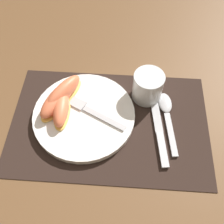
{
  "coord_description": "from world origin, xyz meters",
  "views": [
    {
      "loc": [
        0.03,
        -0.32,
        0.56
      ],
      "look_at": [
        0.01,
        0.02,
        0.02
      ],
      "focal_mm": 42.0,
      "sensor_mm": 36.0,
      "label": 1
    }
  ],
  "objects_px": {
    "fork": "(87,108)",
    "plate": "(84,115)",
    "juice_glass": "(148,88)",
    "citrus_wedge_0": "(63,93)",
    "spoon": "(166,111)",
    "citrus_wedge_2": "(61,108)",
    "knife": "(158,127)",
    "citrus_wedge_1": "(58,100)"
  },
  "relations": [
    {
      "from": "juice_glass",
      "to": "spoon",
      "type": "xyz_separation_m",
      "value": [
        0.05,
        -0.05,
        -0.03
      ]
    },
    {
      "from": "citrus_wedge_0",
      "to": "citrus_wedge_1",
      "type": "distance_m",
      "value": 0.02
    },
    {
      "from": "juice_glass",
      "to": "fork",
      "type": "distance_m",
      "value": 0.16
    },
    {
      "from": "plate",
      "to": "knife",
      "type": "distance_m",
      "value": 0.18
    },
    {
      "from": "juice_glass",
      "to": "fork",
      "type": "bearing_deg",
      "value": -157.18
    },
    {
      "from": "plate",
      "to": "fork",
      "type": "distance_m",
      "value": 0.02
    },
    {
      "from": "spoon",
      "to": "citrus_wedge_1",
      "type": "distance_m",
      "value": 0.27
    },
    {
      "from": "fork",
      "to": "citrus_wedge_1",
      "type": "height_order",
      "value": "citrus_wedge_1"
    },
    {
      "from": "knife",
      "to": "plate",
      "type": "bearing_deg",
      "value": 174.56
    },
    {
      "from": "plate",
      "to": "citrus_wedge_1",
      "type": "distance_m",
      "value": 0.07
    },
    {
      "from": "plate",
      "to": "knife",
      "type": "relative_size",
      "value": 1.13
    },
    {
      "from": "spoon",
      "to": "fork",
      "type": "bearing_deg",
      "value": -175.77
    },
    {
      "from": "knife",
      "to": "fork",
      "type": "xyz_separation_m",
      "value": [
        -0.18,
        0.03,
        0.02
      ]
    },
    {
      "from": "juice_glass",
      "to": "citrus_wedge_0",
      "type": "height_order",
      "value": "juice_glass"
    },
    {
      "from": "knife",
      "to": "citrus_wedge_0",
      "type": "bearing_deg",
      "value": 165.44
    },
    {
      "from": "citrus_wedge_1",
      "to": "spoon",
      "type": "bearing_deg",
      "value": 0.69
    },
    {
      "from": "plate",
      "to": "citrus_wedge_1",
      "type": "xyz_separation_m",
      "value": [
        -0.07,
        0.03,
        0.02
      ]
    },
    {
      "from": "fork",
      "to": "citrus_wedge_0",
      "type": "height_order",
      "value": "citrus_wedge_0"
    },
    {
      "from": "fork",
      "to": "knife",
      "type": "bearing_deg",
      "value": -10.1
    },
    {
      "from": "knife",
      "to": "spoon",
      "type": "height_order",
      "value": "spoon"
    },
    {
      "from": "plate",
      "to": "fork",
      "type": "relative_size",
      "value": 1.42
    },
    {
      "from": "spoon",
      "to": "citrus_wedge_2",
      "type": "distance_m",
      "value": 0.26
    },
    {
      "from": "fork",
      "to": "citrus_wedge_0",
      "type": "relative_size",
      "value": 1.38
    },
    {
      "from": "fork",
      "to": "citrus_wedge_1",
      "type": "bearing_deg",
      "value": 170.88
    },
    {
      "from": "fork",
      "to": "plate",
      "type": "bearing_deg",
      "value": -111.68
    },
    {
      "from": "knife",
      "to": "juice_glass",
      "type": "bearing_deg",
      "value": 107.35
    },
    {
      "from": "plate",
      "to": "spoon",
      "type": "relative_size",
      "value": 1.41
    },
    {
      "from": "citrus_wedge_2",
      "to": "juice_glass",
      "type": "bearing_deg",
      "value": 20.06
    },
    {
      "from": "spoon",
      "to": "citrus_wedge_2",
      "type": "xyz_separation_m",
      "value": [
        -0.25,
        -0.03,
        0.03
      ]
    },
    {
      "from": "juice_glass",
      "to": "citrus_wedge_1",
      "type": "distance_m",
      "value": 0.22
    },
    {
      "from": "spoon",
      "to": "fork",
      "type": "relative_size",
      "value": 1.01
    },
    {
      "from": "fork",
      "to": "citrus_wedge_2",
      "type": "height_order",
      "value": "citrus_wedge_2"
    },
    {
      "from": "citrus_wedge_0",
      "to": "juice_glass",
      "type": "bearing_deg",
      "value": 8.78
    },
    {
      "from": "plate",
      "to": "spoon",
      "type": "distance_m",
      "value": 0.2
    },
    {
      "from": "plate",
      "to": "knife",
      "type": "xyz_separation_m",
      "value": [
        0.18,
        -0.02,
        -0.01
      ]
    },
    {
      "from": "citrus_wedge_2",
      "to": "spoon",
      "type": "bearing_deg",
      "value": 6.2
    },
    {
      "from": "plate",
      "to": "citrus_wedge_0",
      "type": "height_order",
      "value": "citrus_wedge_0"
    },
    {
      "from": "plate",
      "to": "knife",
      "type": "bearing_deg",
      "value": -5.44
    },
    {
      "from": "juice_glass",
      "to": "knife",
      "type": "bearing_deg",
      "value": -72.65
    },
    {
      "from": "spoon",
      "to": "fork",
      "type": "distance_m",
      "value": 0.2
    },
    {
      "from": "plate",
      "to": "citrus_wedge_0",
      "type": "distance_m",
      "value": 0.07
    },
    {
      "from": "juice_glass",
      "to": "plate",
      "type": "bearing_deg",
      "value": -153.55
    }
  ]
}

